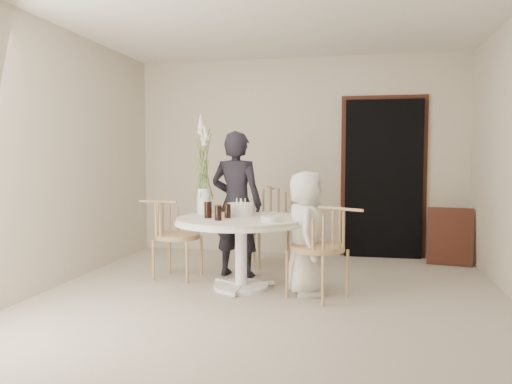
% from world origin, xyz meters
% --- Properties ---
extents(ground, '(4.50, 4.50, 0.00)m').
position_xyz_m(ground, '(0.00, 0.00, 0.00)').
color(ground, '#BAB39E').
rests_on(ground, ground).
extents(room_shell, '(4.50, 4.50, 4.50)m').
position_xyz_m(room_shell, '(0.00, 0.00, 1.62)').
color(room_shell, white).
rests_on(room_shell, ground).
extents(doorway, '(1.00, 0.10, 2.10)m').
position_xyz_m(doorway, '(1.15, 2.19, 1.05)').
color(doorway, black).
rests_on(doorway, ground).
extents(door_trim, '(1.12, 0.03, 2.22)m').
position_xyz_m(door_trim, '(1.15, 2.23, 1.11)').
color(door_trim, '#52211C').
rests_on(door_trim, ground).
extents(table, '(1.33, 1.33, 0.73)m').
position_xyz_m(table, '(-0.35, 0.25, 0.62)').
color(table, white).
rests_on(table, ground).
extents(picture_frame, '(0.56, 0.24, 0.71)m').
position_xyz_m(picture_frame, '(1.95, 1.86, 0.36)').
color(picture_frame, '#52211C').
rests_on(picture_frame, ground).
extents(chair_far, '(0.66, 0.69, 0.97)m').
position_xyz_m(chair_far, '(-0.24, 1.56, 0.63)').
color(chair_far, tan).
rests_on(chair_far, ground).
extents(chair_right, '(0.67, 0.65, 0.89)m').
position_xyz_m(chair_right, '(0.55, 0.00, 0.58)').
color(chair_right, tan).
rests_on(chair_right, ground).
extents(chair_left, '(0.55, 0.51, 0.87)m').
position_xyz_m(chair_left, '(-1.26, 0.57, 0.56)').
color(chair_left, tan).
rests_on(chair_left, ground).
extents(girl, '(0.65, 0.47, 1.63)m').
position_xyz_m(girl, '(-0.52, 0.77, 0.82)').
color(girl, black).
rests_on(girl, ground).
extents(boy, '(0.45, 0.63, 1.21)m').
position_xyz_m(boy, '(0.32, 0.17, 0.60)').
color(boy, white).
rests_on(boy, ground).
extents(birthday_cake, '(0.27, 0.27, 0.18)m').
position_xyz_m(birthday_cake, '(-0.40, 0.42, 0.80)').
color(birthday_cake, white).
rests_on(birthday_cake, table).
extents(cola_tumbler_a, '(0.10, 0.10, 0.16)m').
position_xyz_m(cola_tumbler_a, '(-0.67, 0.16, 0.81)').
color(cola_tumbler_a, black).
rests_on(cola_tumbler_a, table).
extents(cola_tumbler_b, '(0.08, 0.08, 0.15)m').
position_xyz_m(cola_tumbler_b, '(-0.51, -0.02, 0.80)').
color(cola_tumbler_b, black).
rests_on(cola_tumbler_b, table).
extents(cola_tumbler_c, '(0.08, 0.08, 0.13)m').
position_xyz_m(cola_tumbler_c, '(-0.57, 0.18, 0.80)').
color(cola_tumbler_c, black).
rests_on(cola_tumbler_c, table).
extents(cola_tumbler_d, '(0.07, 0.07, 0.14)m').
position_xyz_m(cola_tumbler_d, '(-0.47, 0.19, 0.80)').
color(cola_tumbler_d, black).
rests_on(cola_tumbler_d, table).
extents(plate_stack, '(0.24, 0.24, 0.05)m').
position_xyz_m(plate_stack, '(0.01, 0.01, 0.76)').
color(plate_stack, silver).
rests_on(plate_stack, table).
extents(flower_vase, '(0.15, 0.15, 1.08)m').
position_xyz_m(flower_vase, '(-0.83, 0.53, 1.21)').
color(flower_vase, white).
rests_on(flower_vase, table).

